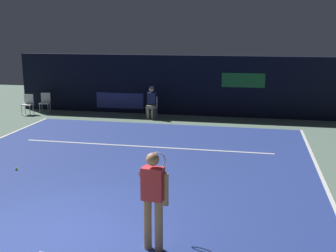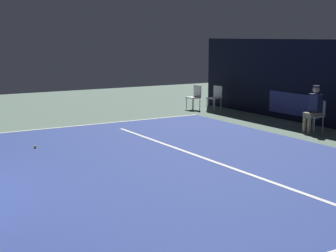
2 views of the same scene
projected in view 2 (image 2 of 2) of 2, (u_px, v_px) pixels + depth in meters
ground_plane at (127, 168)px, 10.65m from camera, size 29.97×29.97×0.00m
court_surface at (127, 167)px, 10.65m from camera, size 10.44×10.40×0.01m
line_sideline_right at (49, 129)px, 15.03m from camera, size 0.10×10.40×0.01m
line_service at (199, 156)px, 11.57m from camera, size 8.15×0.10×0.01m
line_judge_on_chair at (314, 108)px, 14.44m from camera, size 0.44×0.53×1.32m
courtside_chair_near at (215, 96)px, 18.84m from camera, size 0.51×0.49×0.88m
courtside_chair_far at (195, 96)px, 19.01m from camera, size 0.47×0.45×0.88m
tennis_ball at (35, 147)px, 12.42m from camera, size 0.07×0.07×0.07m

